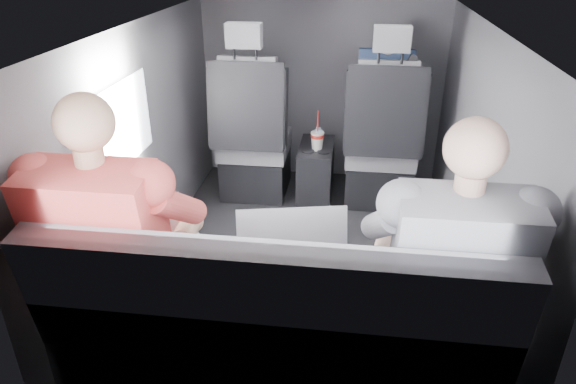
# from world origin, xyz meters

# --- Properties ---
(floor) EXTENTS (2.60, 2.60, 0.00)m
(floor) POSITION_xyz_m (0.00, 0.00, 0.00)
(floor) COLOR black
(floor) RESTS_ON ground
(ceiling) EXTENTS (2.60, 2.60, 0.00)m
(ceiling) POSITION_xyz_m (0.00, 0.00, 1.35)
(ceiling) COLOR #B2B2AD
(ceiling) RESTS_ON panel_back
(panel_left) EXTENTS (0.02, 2.60, 1.35)m
(panel_left) POSITION_xyz_m (-0.90, 0.00, 0.68)
(panel_left) COLOR #56565B
(panel_left) RESTS_ON floor
(panel_right) EXTENTS (0.02, 2.60, 1.35)m
(panel_right) POSITION_xyz_m (0.90, 0.00, 0.68)
(panel_right) COLOR #56565B
(panel_right) RESTS_ON floor
(panel_front) EXTENTS (1.80, 0.02, 1.35)m
(panel_front) POSITION_xyz_m (0.00, 1.30, 0.68)
(panel_front) COLOR #56565B
(panel_front) RESTS_ON floor
(panel_back) EXTENTS (1.80, 0.02, 1.35)m
(panel_back) POSITION_xyz_m (0.00, -1.30, 0.68)
(panel_back) COLOR #56565B
(panel_back) RESTS_ON floor
(side_window) EXTENTS (0.02, 0.75, 0.42)m
(side_window) POSITION_xyz_m (-0.88, -0.30, 0.90)
(side_window) COLOR white
(side_window) RESTS_ON panel_left
(seatbelt) EXTENTS (0.35, 0.11, 0.59)m
(seatbelt) POSITION_xyz_m (0.45, 0.67, 0.80)
(seatbelt) COLOR black
(seatbelt) RESTS_ON front_seat_right
(front_seat_left) EXTENTS (0.52, 0.58, 1.26)m
(front_seat_left) POSITION_xyz_m (-0.45, 0.84, 0.40)
(front_seat_left) COLOR black
(front_seat_left) RESTS_ON floor
(front_seat_right) EXTENTS (0.52, 0.58, 1.26)m
(front_seat_right) POSITION_xyz_m (0.45, 0.84, 0.40)
(front_seat_right) COLOR black
(front_seat_right) RESTS_ON floor
(center_console) EXTENTS (0.24, 0.48, 0.41)m
(center_console) POSITION_xyz_m (0.00, 0.88, 0.20)
(center_console) COLOR black
(center_console) RESTS_ON floor
(rear_bench) EXTENTS (1.60, 0.57, 0.92)m
(rear_bench) POSITION_xyz_m (0.00, -1.06, 0.31)
(rear_bench) COLOR slate
(rear_bench) RESTS_ON floor
(soda_cup) EXTENTS (0.09, 0.09, 0.28)m
(soda_cup) POSITION_xyz_m (0.01, 0.80, 0.47)
(soda_cup) COLOR white
(soda_cup) RESTS_ON center_console
(water_bottle) EXTENTS (0.05, 0.05, 0.16)m
(water_bottle) POSITION_xyz_m (0.02, 0.82, 0.47)
(water_bottle) COLOR #B1D3EF
(water_bottle) RESTS_ON center_console
(laptop_white) EXTENTS (0.37, 0.41, 0.23)m
(laptop_white) POSITION_xyz_m (-0.56, -0.75, 0.63)
(laptop_white) COLOR white
(laptop_white) RESTS_ON passenger_rear_left
(laptop_silver) EXTENTS (0.45, 0.44, 0.28)m
(laptop_silver) POSITION_xyz_m (0.05, -0.85, 0.64)
(laptop_silver) COLOR silver
(laptop_silver) RESTS_ON rear_bench
(laptop_black) EXTENTS (0.42, 0.41, 0.26)m
(laptop_black) POSITION_xyz_m (0.64, -0.84, 0.64)
(laptop_black) COLOR black
(laptop_black) RESTS_ON passenger_rear_right
(passenger_rear_left) EXTENTS (0.55, 0.66, 1.30)m
(passenger_rear_left) POSITION_xyz_m (-0.61, -0.97, 0.66)
(passenger_rear_left) COLOR #343539
(passenger_rear_left) RESTS_ON rear_bench
(passenger_rear_right) EXTENTS (0.53, 0.65, 1.27)m
(passenger_rear_right) POSITION_xyz_m (0.61, -0.97, 0.65)
(passenger_rear_right) COLOR navy
(passenger_rear_right) RESTS_ON rear_bench
(passenger_front_right) EXTENTS (0.38, 0.38, 0.75)m
(passenger_front_right) POSITION_xyz_m (0.45, 1.10, 0.74)
(passenger_front_right) COLOR navy
(passenger_front_right) RESTS_ON front_seat_right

